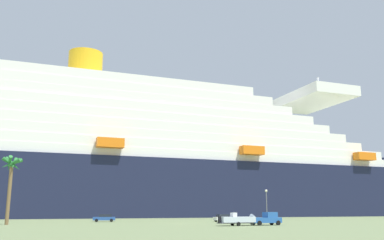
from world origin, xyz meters
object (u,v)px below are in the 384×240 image
at_px(pickup_truck, 266,219).
at_px(small_boat_on_trailer, 241,220).
at_px(street_lamp, 266,200).
at_px(cruise_ship, 161,163).
at_px(parked_car_blue_suv, 104,218).
at_px(parked_car_white_van, 223,218).
at_px(palm_tree, 11,172).

distance_m(pickup_truck, small_boat_on_trailer, 5.06).
xyz_separation_m(pickup_truck, small_boat_on_trailer, (-5.03, -0.49, -0.08)).
bearing_deg(street_lamp, cruise_ship, 100.96).
height_order(cruise_ship, parked_car_blue_suv, cruise_ship).
relative_size(parked_car_blue_suv, parked_car_white_van, 1.11).
xyz_separation_m(pickup_truck, palm_tree, (-42.83, 15.48, 8.25)).
relative_size(small_boat_on_trailer, parked_car_white_van, 1.92).
height_order(palm_tree, street_lamp, palm_tree).
xyz_separation_m(palm_tree, parked_car_white_van, (42.92, 4.61, -8.46)).
bearing_deg(street_lamp, parked_car_blue_suv, 166.96).
relative_size(cruise_ship, palm_tree, 19.88).
bearing_deg(palm_tree, pickup_truck, -19.87).
xyz_separation_m(small_boat_on_trailer, palm_tree, (-37.80, 15.97, 8.34)).
relative_size(pickup_truck, parked_car_white_van, 1.30).
relative_size(cruise_ship, parked_car_blue_suv, 49.16).
bearing_deg(parked_car_white_van, palm_tree, -173.87).
distance_m(palm_tree, street_lamp, 53.37).
bearing_deg(small_boat_on_trailer, cruise_ship, 86.68).
relative_size(pickup_truck, parked_car_blue_suv, 1.17).
bearing_deg(palm_tree, street_lamp, 4.09).
bearing_deg(cruise_ship, parked_car_white_van, -89.25).
bearing_deg(cruise_ship, palm_tree, -125.23).
xyz_separation_m(cruise_ship, parked_car_white_van, (0.72, -55.14, -17.59)).
bearing_deg(parked_car_blue_suv, street_lamp, -13.04).
bearing_deg(palm_tree, small_boat_on_trailer, -22.90).
bearing_deg(pickup_truck, parked_car_blue_suv, 131.97).
bearing_deg(parked_car_blue_suv, cruise_ship, 63.44).
distance_m(cruise_ship, street_lamp, 58.64).
distance_m(cruise_ship, palm_tree, 73.72).
height_order(pickup_truck, palm_tree, palm_tree).
bearing_deg(pickup_truck, palm_tree, 160.13).
bearing_deg(parked_car_blue_suv, parked_car_white_van, -16.36).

